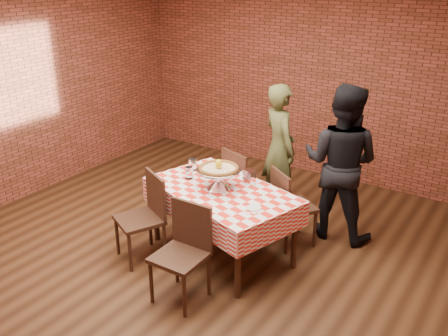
% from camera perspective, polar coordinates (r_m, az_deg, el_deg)
% --- Properties ---
extents(ground, '(6.00, 6.00, 0.00)m').
position_cam_1_polar(ground, '(5.32, -4.70, -10.73)').
color(ground, black).
rests_on(ground, ground).
extents(back_wall, '(5.50, 0.00, 5.50)m').
position_cam_1_polar(back_wall, '(7.19, 10.01, 10.50)').
color(back_wall, brown).
rests_on(back_wall, ground).
extents(table, '(1.74, 1.32, 0.75)m').
position_cam_1_polar(table, '(5.27, -0.26, -6.22)').
color(table, '#3A2217').
rests_on(table, ground).
extents(tablecloth, '(1.78, 1.37, 0.26)m').
position_cam_1_polar(tablecloth, '(5.15, -0.26, -3.77)').
color(tablecloth, red).
rests_on(tablecloth, table).
extents(pizza_stand, '(0.57, 0.57, 0.21)m').
position_cam_1_polar(pizza_stand, '(5.08, -0.62, -1.23)').
color(pizza_stand, silver).
rests_on(pizza_stand, tablecloth).
extents(pizza, '(0.50, 0.50, 0.03)m').
position_cam_1_polar(pizza, '(5.04, -0.63, -0.09)').
color(pizza, beige).
rests_on(pizza, pizza_stand).
extents(lemon, '(0.09, 0.09, 0.09)m').
position_cam_1_polar(lemon, '(5.02, -0.63, 0.48)').
color(lemon, yellow).
rests_on(lemon, pizza).
extents(water_glass_left, '(0.10, 0.10, 0.13)m').
position_cam_1_polar(water_glass_left, '(5.33, -4.04, -0.54)').
color(water_glass_left, white).
rests_on(water_glass_left, tablecloth).
extents(water_glass_right, '(0.10, 0.10, 0.13)m').
position_cam_1_polar(water_glass_right, '(5.54, -3.63, 0.39)').
color(water_glass_right, white).
rests_on(water_glass_right, tablecloth).
extents(side_plate, '(0.18, 0.18, 0.01)m').
position_cam_1_polar(side_plate, '(4.71, 3.45, -4.59)').
color(side_plate, white).
rests_on(side_plate, tablecloth).
extents(sweetener_packet_a, '(0.06, 0.04, 0.00)m').
position_cam_1_polar(sweetener_packet_a, '(4.62, 2.72, -5.23)').
color(sweetener_packet_a, white).
rests_on(sweetener_packet_a, tablecloth).
extents(sweetener_packet_b, '(0.05, 0.04, 0.00)m').
position_cam_1_polar(sweetener_packet_b, '(4.63, 3.45, -5.17)').
color(sweetener_packet_b, white).
rests_on(sweetener_packet_b, tablecloth).
extents(condiment_caddy, '(0.13, 0.11, 0.16)m').
position_cam_1_polar(condiment_caddy, '(5.20, 2.92, -1.00)').
color(condiment_caddy, silver).
rests_on(condiment_caddy, tablecloth).
extents(chair_near_left, '(0.59, 0.59, 0.92)m').
position_cam_1_polar(chair_near_left, '(5.22, -9.73, -5.79)').
color(chair_near_left, '#3A2217').
rests_on(chair_near_left, ground).
extents(chair_near_right, '(0.44, 0.44, 0.92)m').
position_cam_1_polar(chair_near_right, '(4.56, -5.14, -10.06)').
color(chair_near_right, '#3A2217').
rests_on(chair_near_right, ground).
extents(chair_far_left, '(0.56, 0.56, 0.92)m').
position_cam_1_polar(chair_far_left, '(5.91, 2.64, -1.96)').
color(chair_far_left, '#3A2217').
rests_on(chair_far_left, ground).
extents(chair_far_right, '(0.57, 0.57, 0.89)m').
position_cam_1_polar(chair_far_right, '(5.48, 8.04, -4.47)').
color(chair_far_right, '#3A2217').
rests_on(chair_far_right, ground).
extents(diner_olive, '(0.70, 0.66, 1.61)m').
position_cam_1_polar(diner_olive, '(6.13, 6.37, 2.29)').
color(diner_olive, '#50552C').
rests_on(diner_olive, ground).
extents(diner_black, '(0.88, 0.70, 1.76)m').
position_cam_1_polar(diner_black, '(5.57, 13.24, 0.58)').
color(diner_black, black).
rests_on(diner_black, ground).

